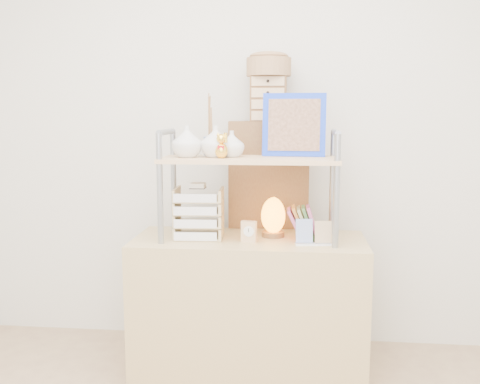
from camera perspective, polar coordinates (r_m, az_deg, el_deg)
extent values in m
cube|color=silver|center=(3.21, 1.79, 6.70)|extent=(3.40, 0.02, 2.60)
cube|color=tan|center=(2.89, 0.98, -12.23)|extent=(1.20, 0.50, 0.75)
cube|color=brown|center=(3.16, 2.96, -4.79)|extent=(0.47, 0.27, 1.35)
cylinder|color=gray|center=(2.66, -8.54, 0.31)|extent=(0.03, 0.03, 0.55)
cylinder|color=gray|center=(2.95, -7.09, 1.13)|extent=(0.03, 0.03, 0.55)
cylinder|color=gray|center=(2.78, -7.89, 6.37)|extent=(0.03, 0.30, 0.03)
cylinder|color=gray|center=(2.58, 10.27, 0.04)|extent=(0.03, 0.03, 0.55)
cylinder|color=gray|center=(2.88, 9.83, 0.90)|extent=(0.03, 0.03, 0.55)
cylinder|color=gray|center=(2.71, 10.18, 6.26)|extent=(0.03, 0.30, 0.03)
cube|color=tan|center=(2.72, 1.02, 3.47)|extent=(0.90, 0.34, 0.02)
imported|color=silver|center=(2.74, -5.67, 5.39)|extent=(0.15, 0.15, 0.16)
imported|color=silver|center=(2.73, -2.61, 5.41)|extent=(0.15, 0.15, 0.16)
imported|color=silver|center=(2.74, -0.88, 5.15)|extent=(0.13, 0.13, 0.13)
cylinder|color=#2754AA|center=(2.86, -3.21, 4.93)|extent=(0.07, 0.07, 0.10)
cube|color=blue|center=(2.80, 5.78, 7.14)|extent=(0.33, 0.08, 0.33)
cube|color=brown|center=(2.79, 5.78, 7.13)|extent=(0.27, 0.05, 0.27)
cube|color=#BE5382|center=(2.76, 7.78, -3.39)|extent=(0.07, 0.12, 0.17)
cube|color=#528643|center=(2.78, 7.31, -3.30)|extent=(0.07, 0.12, 0.17)
cube|color=tan|center=(2.76, 6.86, -3.37)|extent=(0.08, 0.13, 0.16)
cube|color=orange|center=(2.78, 6.40, -3.28)|extent=(0.08, 0.14, 0.16)
cube|color=#BE5382|center=(2.76, 5.94, -3.36)|extent=(0.09, 0.14, 0.16)
cube|color=tan|center=(2.83, -4.37, -4.69)|extent=(0.25, 0.23, 0.01)
cube|color=white|center=(2.72, -4.78, -4.75)|extent=(0.22, 0.02, 0.04)
cube|color=tan|center=(2.81, -4.38, -3.39)|extent=(0.25, 0.23, 0.01)
cube|color=white|center=(2.71, -4.80, -3.40)|extent=(0.22, 0.02, 0.04)
cube|color=tan|center=(2.80, -4.40, -2.08)|extent=(0.25, 0.23, 0.01)
cube|color=white|center=(2.69, -4.82, -2.04)|extent=(0.22, 0.02, 0.04)
cube|color=tan|center=(2.79, -4.41, -0.76)|extent=(0.25, 0.23, 0.01)
cube|color=white|center=(2.68, -4.84, -0.66)|extent=(0.22, 0.02, 0.04)
cube|color=beige|center=(2.76, -4.51, 0.68)|extent=(0.07, 0.07, 0.03)
cylinder|color=brown|center=(2.83, 3.54, -4.50)|extent=(0.12, 0.12, 0.03)
ellipsoid|color=orange|center=(2.81, 3.56, -2.43)|extent=(0.14, 0.13, 0.18)
cube|color=tan|center=(2.70, 0.96, -4.24)|extent=(0.08, 0.05, 0.11)
cylinder|color=white|center=(2.68, 0.93, -4.23)|extent=(0.05, 0.01, 0.05)
cube|color=white|center=(2.68, 7.80, -5.53)|extent=(0.18, 0.07, 0.01)
cube|color=#213E98|center=(2.67, 6.87, -4.13)|extent=(0.09, 0.04, 0.12)
cube|color=tan|center=(2.68, 8.87, -4.23)|extent=(0.09, 0.03, 0.11)
cube|color=brown|center=(3.05, 3.06, 9.89)|extent=(0.20, 0.15, 0.25)
cube|color=tan|center=(2.98, 2.97, 8.13)|extent=(0.18, 0.01, 0.05)
cube|color=tan|center=(2.98, 2.98, 9.33)|extent=(0.18, 0.01, 0.05)
cube|color=tan|center=(2.98, 2.99, 10.54)|extent=(0.18, 0.01, 0.05)
cube|color=tan|center=(2.98, 3.00, 11.74)|extent=(0.18, 0.01, 0.05)
cylinder|color=olive|center=(3.06, 3.09, 13.17)|extent=(0.25, 0.25, 0.10)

